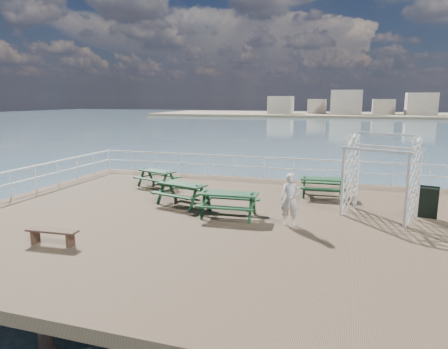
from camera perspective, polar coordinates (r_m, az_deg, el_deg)
ground at (r=13.49m, az=-0.42°, el=-6.65°), size 18.00×14.00×0.30m
sea_backdrop at (r=146.62m, az=21.20°, el=8.32°), size 300.00×300.00×9.20m
railing at (r=15.65m, az=2.24°, el=-0.36°), size 17.77×13.76×1.10m
picnic_table_a at (r=14.97m, az=-6.00°, el=-2.08°), size 2.18×1.93×0.90m
picnic_table_b at (r=18.15m, az=-9.56°, el=-0.05°), size 2.05×1.84×0.83m
picnic_table_c at (r=16.52m, az=13.93°, el=-1.24°), size 1.86×1.55×0.85m
picnic_table_d at (r=13.31m, az=0.68°, el=-3.57°), size 1.99×1.65×0.93m
flat_bench_far at (r=11.84m, az=-23.33°, el=-7.73°), size 1.47×0.45×0.42m
trellis_arbor at (r=14.09m, az=21.40°, el=-0.80°), size 2.55×2.01×2.81m
sandwich_board at (r=14.79m, az=27.03°, el=-3.60°), size 0.74×0.61×1.07m
person at (r=12.49m, az=9.44°, el=-3.58°), size 0.62×0.43×1.65m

